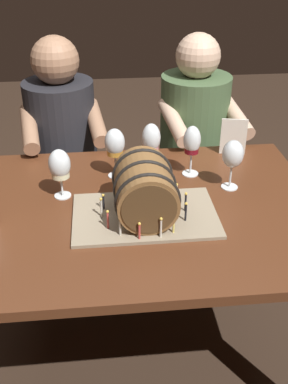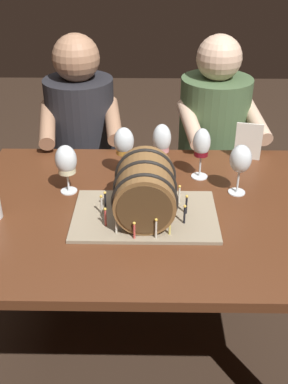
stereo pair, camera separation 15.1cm
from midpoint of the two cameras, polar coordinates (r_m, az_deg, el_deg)
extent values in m
plane|color=#332319|center=(2.12, 2.28, -19.24)|extent=(8.00, 8.00, 0.00)
cube|color=#562D19|center=(1.63, 2.81, -2.49)|extent=(1.29, 0.94, 0.03)
cube|color=#562D19|center=(2.24, -12.89, -4.52)|extent=(0.07, 0.07, 0.72)
cube|color=#562D19|center=(2.27, 17.24, -4.70)|extent=(0.07, 0.07, 0.72)
cube|color=gray|center=(1.56, 2.77, -3.04)|extent=(0.49, 0.31, 0.01)
cylinder|color=brown|center=(1.51, 2.87, 0.28)|extent=(0.20, 0.25, 0.20)
cylinder|color=#4F371E|center=(1.40, 3.02, -2.40)|extent=(0.17, 0.00, 0.17)
cylinder|color=#4F371E|center=(1.62, 2.75, 2.60)|extent=(0.17, 0.00, 0.17)
torus|color=black|center=(1.43, 2.97, -1.47)|extent=(0.21, 0.01, 0.21)
torus|color=black|center=(1.51, 2.87, 0.28)|extent=(0.21, 0.01, 0.21)
torus|color=black|center=(1.58, 2.79, 1.87)|extent=(0.21, 0.01, 0.21)
cylinder|color=black|center=(1.56, 8.09, -1.79)|extent=(0.01, 0.01, 0.06)
sphere|color=#F9C64C|center=(1.54, 8.19, -0.62)|extent=(0.01, 0.01, 0.01)
cylinder|color=silver|center=(1.62, 7.11, -0.51)|extent=(0.01, 0.01, 0.06)
sphere|color=#F9C64C|center=(1.60, 7.19, 0.61)|extent=(0.01, 0.01, 0.01)
cylinder|color=silver|center=(1.65, 5.64, 0.27)|extent=(0.01, 0.01, 0.06)
sphere|color=#F9C64C|center=(1.63, 5.71, 1.41)|extent=(0.01, 0.01, 0.01)
cylinder|color=silver|center=(1.66, 3.54, 0.66)|extent=(0.01, 0.01, 0.06)
sphere|color=#F9C64C|center=(1.65, 3.58, 1.74)|extent=(0.01, 0.01, 0.01)
cylinder|color=#EAD666|center=(1.66, 1.69, 0.60)|extent=(0.01, 0.01, 0.06)
sphere|color=#F9C64C|center=(1.65, 1.71, 1.61)|extent=(0.01, 0.01, 0.01)
cylinder|color=black|center=(1.64, -0.54, 0.16)|extent=(0.01, 0.01, 0.06)
sphere|color=#F9C64C|center=(1.62, -0.55, 1.26)|extent=(0.01, 0.01, 0.01)
cylinder|color=black|center=(1.59, -2.17, -1.14)|extent=(0.01, 0.01, 0.05)
sphere|color=#F9C64C|center=(1.57, -2.19, -0.18)|extent=(0.01, 0.01, 0.01)
cylinder|color=silver|center=(1.54, -2.55, -1.84)|extent=(0.01, 0.01, 0.06)
sphere|color=#F9C64C|center=(1.52, -2.58, -0.64)|extent=(0.01, 0.01, 0.01)
cylinder|color=#D64C47|center=(1.49, -1.95, -3.39)|extent=(0.01, 0.01, 0.06)
sphere|color=#F9C64C|center=(1.47, -1.97, -2.25)|extent=(0.01, 0.01, 0.01)
cylinder|color=silver|center=(1.45, -0.54, -4.35)|extent=(0.01, 0.01, 0.06)
sphere|color=#F9C64C|center=(1.43, -0.55, -3.22)|extent=(0.01, 0.01, 0.01)
cylinder|color=#D64C47|center=(1.43, 1.80, -5.08)|extent=(0.01, 0.01, 0.05)
sphere|color=#F9C64C|center=(1.41, 1.82, -4.04)|extent=(0.01, 0.01, 0.01)
cylinder|color=silver|center=(1.43, 4.54, -4.84)|extent=(0.01, 0.01, 0.06)
sphere|color=#F9C64C|center=(1.41, 4.60, -3.60)|extent=(0.01, 0.01, 0.01)
cylinder|color=#EAD666|center=(1.46, 6.22, -4.59)|extent=(0.01, 0.01, 0.05)
sphere|color=#F9C64C|center=(1.44, 6.28, -3.60)|extent=(0.01, 0.01, 0.01)
cylinder|color=black|center=(1.51, 7.95, -3.02)|extent=(0.01, 0.01, 0.06)
sphere|color=#F9C64C|center=(1.49, 8.05, -1.87)|extent=(0.01, 0.01, 0.01)
cylinder|color=white|center=(1.82, -0.06, 2.19)|extent=(0.06, 0.06, 0.00)
cylinder|color=white|center=(1.80, -0.06, 3.47)|extent=(0.01, 0.01, 0.09)
ellipsoid|color=white|center=(1.76, -0.06, 6.33)|extent=(0.08, 0.08, 0.11)
cylinder|color=#C6842D|center=(1.77, -0.06, 5.54)|extent=(0.06, 0.06, 0.05)
cylinder|color=white|center=(1.83, 9.30, 1.88)|extent=(0.06, 0.06, 0.00)
cylinder|color=white|center=(1.81, 9.42, 3.15)|extent=(0.01, 0.01, 0.09)
ellipsoid|color=white|center=(1.77, 9.70, 6.05)|extent=(0.07, 0.07, 0.11)
cylinder|color=maroon|center=(1.78, 9.61, 5.04)|extent=(0.05, 0.05, 0.04)
cylinder|color=white|center=(1.88, 4.47, 2.96)|extent=(0.06, 0.06, 0.00)
cylinder|color=white|center=(1.86, 4.52, 3.99)|extent=(0.01, 0.01, 0.07)
ellipsoid|color=white|center=(1.82, 4.64, 6.65)|extent=(0.07, 0.07, 0.12)
cylinder|color=pink|center=(1.83, 4.59, 5.53)|extent=(0.06, 0.06, 0.03)
cylinder|color=white|center=(1.75, 13.96, -0.10)|extent=(0.06, 0.06, 0.00)
cylinder|color=white|center=(1.73, 14.14, 1.16)|extent=(0.01, 0.01, 0.08)
ellipsoid|color=white|center=(1.69, 14.55, 3.97)|extent=(0.08, 0.08, 0.11)
cylinder|color=white|center=(1.72, -6.91, 0.06)|extent=(0.06, 0.06, 0.00)
cylinder|color=white|center=(1.70, -6.99, 1.18)|extent=(0.01, 0.01, 0.07)
ellipsoid|color=white|center=(1.66, -7.19, 3.96)|extent=(0.08, 0.08, 0.11)
cylinder|color=beige|center=(1.67, -7.13, 3.06)|extent=(0.07, 0.07, 0.04)
cube|color=silver|center=(1.98, 15.10, 6.07)|extent=(0.11, 0.03, 0.16)
cube|color=black|center=(2.52, -5.31, -3.16)|extent=(0.34, 0.32, 0.45)
cylinder|color=#232328|center=(2.28, -5.91, 7.27)|extent=(0.37, 0.37, 0.55)
sphere|color=#A87A5B|center=(2.16, -6.46, 16.31)|extent=(0.22, 0.22, 0.22)
cylinder|color=#A87A5B|center=(2.12, -1.86, 8.90)|extent=(0.11, 0.32, 0.14)
cylinder|color=#A87A5B|center=(2.11, -9.97, 8.37)|extent=(0.11, 0.32, 0.14)
cube|color=#2A3A24|center=(2.53, 9.44, -3.25)|extent=(0.34, 0.32, 0.45)
cylinder|color=#47603D|center=(2.29, 10.50, 7.17)|extent=(0.38, 0.38, 0.55)
sphere|color=beige|center=(2.17, 11.46, 16.11)|extent=(0.21, 0.21, 0.21)
cylinder|color=beige|center=(2.18, 15.66, 8.65)|extent=(0.12, 0.32, 0.14)
cylinder|color=beige|center=(2.08, 7.96, 8.44)|extent=(0.12, 0.32, 0.14)
camera|label=1|loc=(0.08, -87.14, 1.72)|focal=42.62mm
camera|label=2|loc=(0.08, 92.86, -1.72)|focal=42.62mm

